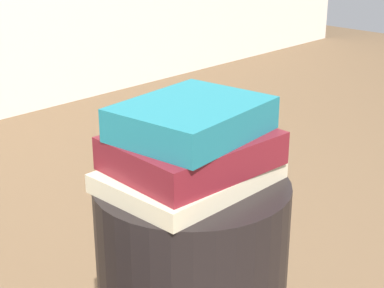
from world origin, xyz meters
The scene contains 3 objects.
book_cream centered at (-0.01, 0.00, 0.54)m, with size 0.27×0.20×0.03m, color beige.
book_maroon centered at (0.00, 0.00, 0.58)m, with size 0.25×0.19×0.05m, color maroon.
book_teal centered at (0.00, 0.00, 0.63)m, with size 0.23×0.18×0.05m, color #1E727F.
Camera 1 is at (-0.65, -0.63, 0.93)m, focal length 57.32 mm.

